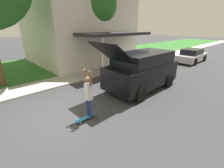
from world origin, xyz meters
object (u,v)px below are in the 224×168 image
Objects in this scene: skateboard at (85,118)px; lawn_tree_far at (96,5)px; suv_parked at (142,70)px; skateboarder at (89,95)px; car_down_street at (192,56)px.

lawn_tree_far is at bearing 138.63° from skateboard.
skateboard is at bearing -83.57° from suv_parked.
lawn_tree_far is 3.43× the size of skateboarder.
skateboard is at bearing -93.95° from skateboarder.
skateboarder is at bearing -83.03° from suv_parked.
lawn_tree_far is 1.30× the size of suv_parked.
lawn_tree_far reaches higher than car_down_street.
car_down_street is 13.61m from skateboarder.
skateboarder is at bearing -40.25° from lawn_tree_far.
suv_parked is 4.01m from skateboarder.
lawn_tree_far is 10.55m from car_down_street.
suv_parked is 9.61m from car_down_street.
skateboard is (0.47, -4.19, -1.03)m from suv_parked.
lawn_tree_far is at bearing 165.48° from suv_parked.
suv_parked is 1.21× the size of car_down_street.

